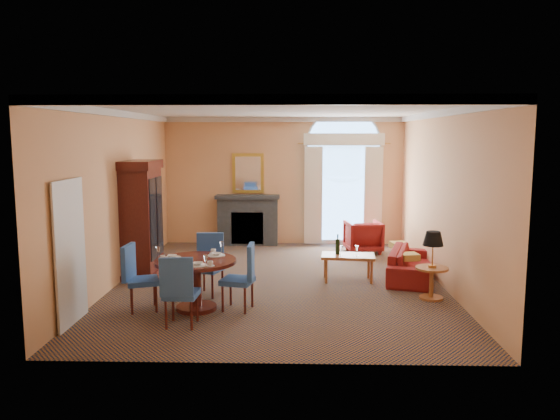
{
  "coord_description": "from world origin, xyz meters",
  "views": [
    {
      "loc": [
        0.3,
        -10.03,
        2.73
      ],
      "look_at": [
        0.0,
        0.5,
        1.3
      ],
      "focal_mm": 35.0,
      "sensor_mm": 36.0,
      "label": 1
    }
  ],
  "objects_px": {
    "armchair": "(363,237)",
    "side_table": "(432,257)",
    "coffee_table": "(347,257)",
    "dining_table": "(196,273)",
    "sofa": "(412,264)",
    "armoire": "(141,220)"
  },
  "relations": [
    {
      "from": "sofa",
      "to": "armchair",
      "type": "height_order",
      "value": "armchair"
    },
    {
      "from": "dining_table",
      "to": "coffee_table",
      "type": "distance_m",
      "value": 3.13
    },
    {
      "from": "dining_table",
      "to": "armchair",
      "type": "height_order",
      "value": "dining_table"
    },
    {
      "from": "sofa",
      "to": "side_table",
      "type": "relative_size",
      "value": 1.73
    },
    {
      "from": "armchair",
      "to": "side_table",
      "type": "distance_m",
      "value": 3.81
    },
    {
      "from": "dining_table",
      "to": "armoire",
      "type": "bearing_deg",
      "value": 123.96
    },
    {
      "from": "dining_table",
      "to": "sofa",
      "type": "height_order",
      "value": "dining_table"
    },
    {
      "from": "armoire",
      "to": "dining_table",
      "type": "xyz_separation_m",
      "value": [
        1.46,
        -2.16,
        -0.5
      ]
    },
    {
      "from": "side_table",
      "to": "dining_table",
      "type": "bearing_deg",
      "value": -170.0
    },
    {
      "from": "dining_table",
      "to": "armchair",
      "type": "bearing_deg",
      "value": 54.29
    },
    {
      "from": "dining_table",
      "to": "side_table",
      "type": "relative_size",
      "value": 1.13
    },
    {
      "from": "coffee_table",
      "to": "dining_table",
      "type": "bearing_deg",
      "value": -139.35
    },
    {
      "from": "coffee_table",
      "to": "side_table",
      "type": "distance_m",
      "value": 1.75
    },
    {
      "from": "armchair",
      "to": "side_table",
      "type": "relative_size",
      "value": 0.73
    },
    {
      "from": "sofa",
      "to": "coffee_table",
      "type": "height_order",
      "value": "coffee_table"
    },
    {
      "from": "dining_table",
      "to": "coffee_table",
      "type": "relative_size",
      "value": 1.23
    },
    {
      "from": "sofa",
      "to": "coffee_table",
      "type": "bearing_deg",
      "value": 116.31
    },
    {
      "from": "armoire",
      "to": "armchair",
      "type": "bearing_deg",
      "value": 25.93
    },
    {
      "from": "armoire",
      "to": "sofa",
      "type": "relative_size",
      "value": 1.16
    },
    {
      "from": "sofa",
      "to": "side_table",
      "type": "height_order",
      "value": "side_table"
    },
    {
      "from": "dining_table",
      "to": "armchair",
      "type": "relative_size",
      "value": 1.56
    },
    {
      "from": "sofa",
      "to": "armchair",
      "type": "distance_m",
      "value": 2.46
    }
  ]
}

